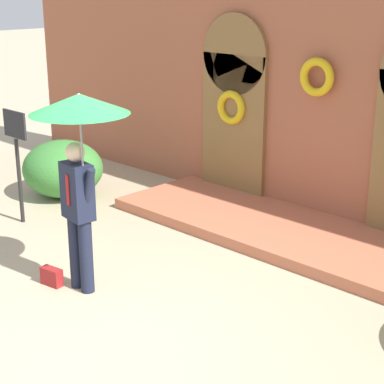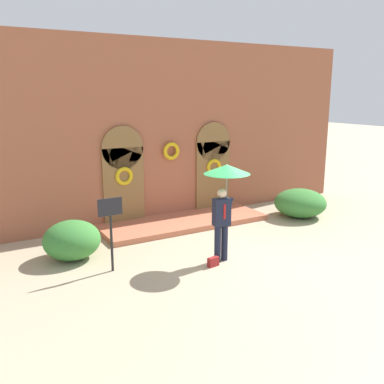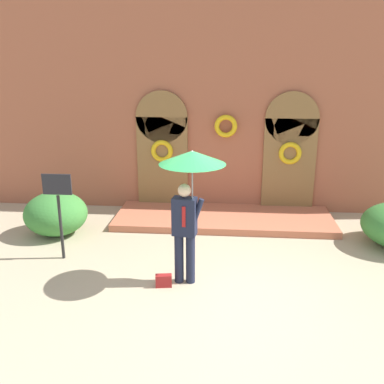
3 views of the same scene
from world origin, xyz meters
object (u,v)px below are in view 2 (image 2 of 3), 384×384
(person_with_umbrella, at_px, (225,183))
(shrub_left, at_px, (72,240))
(shrub_right, at_px, (300,203))
(sign_post, at_px, (111,222))
(handbag, at_px, (213,262))

(person_with_umbrella, xyz_separation_m, shrub_left, (-3.19, 1.93, -1.43))
(person_with_umbrella, distance_m, shrub_right, 4.91)
(shrub_left, bearing_deg, person_with_umbrella, -31.18)
(shrub_right, bearing_deg, person_with_umbrella, -156.11)
(sign_post, bearing_deg, handbag, -23.60)
(handbag, bearing_deg, shrub_left, 133.32)
(person_with_umbrella, bearing_deg, shrub_right, 23.89)
(handbag, height_order, sign_post, sign_post)
(handbag, relative_size, shrub_left, 0.20)
(person_with_umbrella, height_order, shrub_right, person_with_umbrella)
(person_with_umbrella, height_order, shrub_left, person_with_umbrella)
(shrub_left, relative_size, shrub_right, 0.82)
(handbag, bearing_deg, person_with_umbrella, 15.29)
(person_with_umbrella, bearing_deg, shrub_left, 148.82)
(sign_post, bearing_deg, shrub_left, 116.63)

